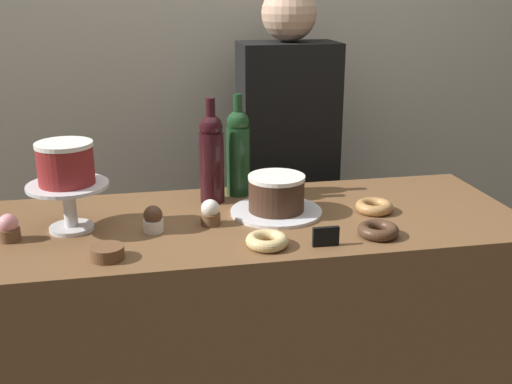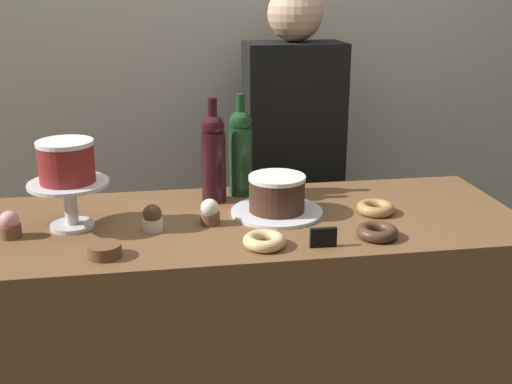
{
  "view_description": "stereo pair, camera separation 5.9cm",
  "coord_description": "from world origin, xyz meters",
  "px_view_note": "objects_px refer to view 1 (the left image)",
  "views": [
    {
      "loc": [
        -0.33,
        -1.66,
        1.59
      ],
      "look_at": [
        0.0,
        0.0,
        1.03
      ],
      "focal_mm": 43.79,
      "sensor_mm": 36.0,
      "label": 1
    },
    {
      "loc": [
        -0.27,
        -1.68,
        1.59
      ],
      "look_at": [
        0.0,
        0.0,
        1.03
      ],
      "focal_mm": 43.79,
      "sensor_mm": 36.0,
      "label": 2
    }
  ],
  "objects_px": {
    "cake_stand_pedestal": "(69,199)",
    "donut_maple": "(374,207)",
    "barista_figure": "(286,189)",
    "cupcake_strawberry": "(9,228)",
    "donut_chocolate": "(378,230)",
    "cupcake_chocolate": "(153,220)",
    "white_layer_cake": "(65,163)",
    "cupcake_vanilla": "(210,213)",
    "chocolate_round_cake": "(276,193)",
    "cookie_stack": "(107,253)",
    "price_sign_chalkboard": "(326,236)",
    "wine_bottle_green": "(238,151)",
    "donut_glazed": "(267,241)",
    "wine_bottle_dark_red": "(212,157)"
  },
  "relations": [
    {
      "from": "cupcake_chocolate",
      "to": "barista_figure",
      "type": "height_order",
      "value": "barista_figure"
    },
    {
      "from": "wine_bottle_green",
      "to": "donut_glazed",
      "type": "relative_size",
      "value": 2.91
    },
    {
      "from": "donut_maple",
      "to": "barista_figure",
      "type": "height_order",
      "value": "barista_figure"
    },
    {
      "from": "cake_stand_pedestal",
      "to": "white_layer_cake",
      "type": "distance_m",
      "value": 0.1
    },
    {
      "from": "donut_glazed",
      "to": "cookie_stack",
      "type": "bearing_deg",
      "value": 179.79
    },
    {
      "from": "cupcake_vanilla",
      "to": "white_layer_cake",
      "type": "bearing_deg",
      "value": 174.76
    },
    {
      "from": "cupcake_strawberry",
      "to": "donut_glazed",
      "type": "height_order",
      "value": "cupcake_strawberry"
    },
    {
      "from": "cupcake_strawberry",
      "to": "donut_chocolate",
      "type": "height_order",
      "value": "cupcake_strawberry"
    },
    {
      "from": "donut_chocolate",
      "to": "wine_bottle_green",
      "type": "bearing_deg",
      "value": 126.03
    },
    {
      "from": "chocolate_round_cake",
      "to": "donut_maple",
      "type": "distance_m",
      "value": 0.3
    },
    {
      "from": "donut_chocolate",
      "to": "donut_glazed",
      "type": "relative_size",
      "value": 1.0
    },
    {
      "from": "cookie_stack",
      "to": "price_sign_chalkboard",
      "type": "bearing_deg",
      "value": -2.72
    },
    {
      "from": "white_layer_cake",
      "to": "donut_chocolate",
      "type": "distance_m",
      "value": 0.86
    },
    {
      "from": "white_layer_cake",
      "to": "cupcake_chocolate",
      "type": "xyz_separation_m",
      "value": [
        0.22,
        -0.06,
        -0.16
      ]
    },
    {
      "from": "cupcake_vanilla",
      "to": "donut_chocolate",
      "type": "distance_m",
      "value": 0.47
    },
    {
      "from": "chocolate_round_cake",
      "to": "donut_maple",
      "type": "bearing_deg",
      "value": -8.82
    },
    {
      "from": "barista_figure",
      "to": "cupcake_strawberry",
      "type": "bearing_deg",
      "value": -145.61
    },
    {
      "from": "cookie_stack",
      "to": "price_sign_chalkboard",
      "type": "xyz_separation_m",
      "value": [
        0.55,
        -0.03,
        0.01
      ]
    },
    {
      "from": "price_sign_chalkboard",
      "to": "donut_chocolate",
      "type": "bearing_deg",
      "value": 13.33
    },
    {
      "from": "wine_bottle_dark_red",
      "to": "cupcake_chocolate",
      "type": "height_order",
      "value": "wine_bottle_dark_red"
    },
    {
      "from": "chocolate_round_cake",
      "to": "cupcake_chocolate",
      "type": "bearing_deg",
      "value": -168.1
    },
    {
      "from": "white_layer_cake",
      "to": "wine_bottle_green",
      "type": "xyz_separation_m",
      "value": [
        0.51,
        0.22,
        -0.05
      ]
    },
    {
      "from": "white_layer_cake",
      "to": "donut_glazed",
      "type": "xyz_separation_m",
      "value": [
        0.51,
        -0.22,
        -0.18
      ]
    },
    {
      "from": "cookie_stack",
      "to": "price_sign_chalkboard",
      "type": "height_order",
      "value": "price_sign_chalkboard"
    },
    {
      "from": "barista_figure",
      "to": "donut_glazed",
      "type": "bearing_deg",
      "value": -107.35
    },
    {
      "from": "cupcake_chocolate",
      "to": "cupcake_strawberry",
      "type": "xyz_separation_m",
      "value": [
        -0.38,
        0.01,
        0.0
      ]
    },
    {
      "from": "donut_glazed",
      "to": "cupcake_chocolate",
      "type": "bearing_deg",
      "value": 150.14
    },
    {
      "from": "cupcake_vanilla",
      "to": "barista_figure",
      "type": "xyz_separation_m",
      "value": [
        0.37,
        0.61,
        -0.15
      ]
    },
    {
      "from": "donut_glazed",
      "to": "barista_figure",
      "type": "xyz_separation_m",
      "value": [
        0.25,
        0.79,
        -0.13
      ]
    },
    {
      "from": "chocolate_round_cake",
      "to": "donut_chocolate",
      "type": "xyz_separation_m",
      "value": [
        0.23,
        -0.23,
        -0.05
      ]
    },
    {
      "from": "cake_stand_pedestal",
      "to": "cupcake_vanilla",
      "type": "distance_m",
      "value": 0.39
    },
    {
      "from": "white_layer_cake",
      "to": "cupcake_vanilla",
      "type": "bearing_deg",
      "value": -5.24
    },
    {
      "from": "donut_chocolate",
      "to": "barista_figure",
      "type": "relative_size",
      "value": 0.07
    },
    {
      "from": "wine_bottle_green",
      "to": "donut_glazed",
      "type": "height_order",
      "value": "wine_bottle_green"
    },
    {
      "from": "wine_bottle_green",
      "to": "cake_stand_pedestal",
      "type": "bearing_deg",
      "value": -156.54
    },
    {
      "from": "cupcake_strawberry",
      "to": "cake_stand_pedestal",
      "type": "bearing_deg",
      "value": 17.27
    },
    {
      "from": "chocolate_round_cake",
      "to": "barista_figure",
      "type": "height_order",
      "value": "barista_figure"
    },
    {
      "from": "wine_bottle_green",
      "to": "barista_figure",
      "type": "relative_size",
      "value": 0.2
    },
    {
      "from": "chocolate_round_cake",
      "to": "donut_glazed",
      "type": "relative_size",
      "value": 1.49
    },
    {
      "from": "wine_bottle_dark_red",
      "to": "price_sign_chalkboard",
      "type": "bearing_deg",
      "value": -59.37
    },
    {
      "from": "cake_stand_pedestal",
      "to": "donut_chocolate",
      "type": "bearing_deg",
      "value": -14.19
    },
    {
      "from": "cupcake_strawberry",
      "to": "donut_chocolate",
      "type": "distance_m",
      "value": 0.98
    },
    {
      "from": "donut_glazed",
      "to": "barista_figure",
      "type": "height_order",
      "value": "barista_figure"
    },
    {
      "from": "chocolate_round_cake",
      "to": "barista_figure",
      "type": "relative_size",
      "value": 0.1
    },
    {
      "from": "cookie_stack",
      "to": "white_layer_cake",
      "type": "bearing_deg",
      "value": 115.23
    },
    {
      "from": "cake_stand_pedestal",
      "to": "price_sign_chalkboard",
      "type": "distance_m",
      "value": 0.7
    },
    {
      "from": "cookie_stack",
      "to": "price_sign_chalkboard",
      "type": "relative_size",
      "value": 1.2
    },
    {
      "from": "cake_stand_pedestal",
      "to": "donut_maple",
      "type": "bearing_deg",
      "value": -1.61
    },
    {
      "from": "cake_stand_pedestal",
      "to": "donut_chocolate",
      "type": "height_order",
      "value": "cake_stand_pedestal"
    },
    {
      "from": "wine_bottle_green",
      "to": "chocolate_round_cake",
      "type": "bearing_deg",
      "value": -68.2
    }
  ]
}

